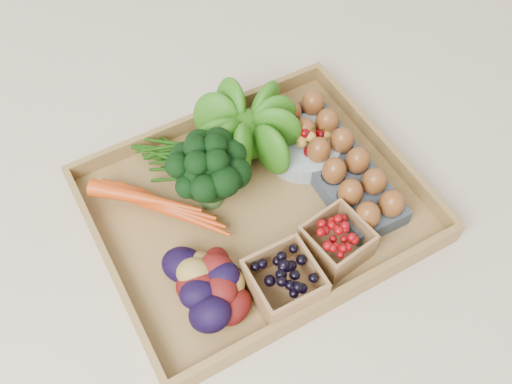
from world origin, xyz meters
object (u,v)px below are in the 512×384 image
tray (256,209)px  cherry_bowl (303,148)px  broccoli (209,182)px  egg_carton (336,166)px

tray → cherry_bowl: (0.13, 0.06, 0.03)m
broccoli → cherry_bowl: 0.20m
broccoli → cherry_bowl: size_ratio=1.02×
cherry_bowl → tray: bearing=-156.4°
cherry_bowl → egg_carton: bearing=-65.0°
cherry_bowl → broccoli: bearing=-177.6°
cherry_bowl → egg_carton: same height
broccoli → egg_carton: broccoli is taller
broccoli → tray: bearing=-38.6°
broccoli → cherry_bowl: bearing=2.4°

